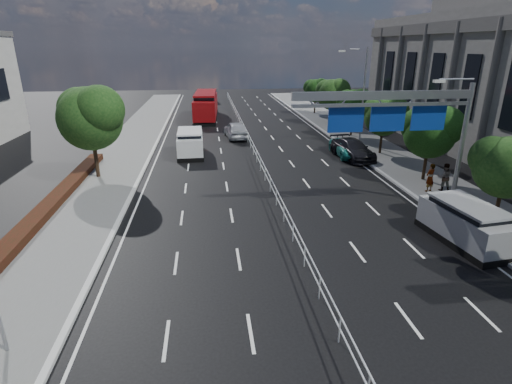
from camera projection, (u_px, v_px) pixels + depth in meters
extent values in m
plane|color=black|center=(331.00, 326.00, 13.77)|extent=(160.00, 160.00, 0.00)
cube|color=silver|center=(58.00, 347.00, 12.72)|extent=(0.25, 140.00, 0.15)
cube|color=silver|center=(254.00, 146.00, 34.39)|extent=(0.05, 85.00, 0.05)
cube|color=silver|center=(254.00, 151.00, 34.54)|extent=(0.05, 85.00, 0.05)
cylinder|color=gray|center=(461.00, 147.00, 23.06)|extent=(0.28, 0.28, 7.20)
cube|color=gray|center=(385.00, 95.00, 21.45)|extent=(10.20, 0.25, 0.45)
cube|color=gray|center=(384.00, 105.00, 21.63)|extent=(10.20, 0.18, 0.18)
cylinder|color=gray|center=(457.00, 79.00, 21.64)|extent=(2.00, 0.10, 0.10)
cube|color=silver|center=(439.00, 81.00, 21.56)|extent=(0.60, 0.25, 0.15)
cube|color=navy|center=(428.00, 118.00, 22.39)|extent=(2.00, 0.08, 1.40)
cube|color=white|center=(428.00, 118.00, 22.44)|extent=(1.80, 0.02, 1.20)
cube|color=navy|center=(388.00, 119.00, 22.12)|extent=(2.00, 0.08, 1.40)
cube|color=white|center=(387.00, 119.00, 22.16)|extent=(1.80, 0.02, 1.20)
cube|color=navy|center=(346.00, 120.00, 21.84)|extent=(2.00, 0.08, 1.40)
cube|color=white|center=(346.00, 119.00, 21.89)|extent=(1.80, 0.02, 1.20)
cylinder|color=gray|center=(363.00, 97.00, 37.68)|extent=(0.16, 0.16, 9.00)
cylinder|color=gray|center=(355.00, 49.00, 36.06)|extent=(0.10, 2.40, 0.10)
cube|color=silver|center=(342.00, 51.00, 35.97)|extent=(0.60, 0.25, 0.15)
cube|color=#4C4947|center=(460.00, 26.00, 32.55)|extent=(0.40, 36.00, 1.00)
cylinder|color=black|center=(96.00, 155.00, 28.56)|extent=(0.28, 0.28, 3.50)
sphere|color=#123410|center=(90.00, 119.00, 27.67)|extent=(4.40, 4.40, 4.40)
sphere|color=#123410|center=(100.00, 110.00, 26.91)|extent=(3.30, 3.30, 3.30)
sphere|color=#123410|center=(80.00, 109.00, 28.00)|extent=(3.08, 3.08, 3.08)
cylinder|color=black|center=(498.00, 202.00, 21.13)|extent=(0.21, 0.21, 2.60)
sphere|color=#123410|center=(506.00, 168.00, 20.47)|extent=(3.20, 3.20, 3.20)
sphere|color=#123410|center=(491.00, 158.00, 20.71)|extent=(2.24, 2.24, 2.24)
cylinder|color=black|center=(425.00, 162.00, 28.08)|extent=(0.22, 0.22, 2.80)
sphere|color=black|center=(430.00, 133.00, 27.37)|extent=(3.50, 3.50, 3.50)
sphere|color=black|center=(445.00, 126.00, 26.77)|extent=(2.62, 2.62, 2.62)
sphere|color=black|center=(418.00, 125.00, 27.63)|extent=(2.45, 2.45, 2.45)
cylinder|color=black|center=(381.00, 139.00, 35.09)|extent=(0.22, 0.22, 2.70)
sphere|color=#123410|center=(384.00, 117.00, 34.40)|extent=(3.30, 3.30, 3.30)
sphere|color=#123410|center=(394.00, 111.00, 33.82)|extent=(2.48, 2.48, 2.47)
sphere|color=#123410|center=(375.00, 111.00, 34.64)|extent=(2.31, 2.31, 2.31)
cylinder|color=black|center=(352.00, 124.00, 42.08)|extent=(0.21, 0.21, 2.65)
sphere|color=black|center=(353.00, 105.00, 41.40)|extent=(3.20, 3.20, 3.20)
sphere|color=black|center=(361.00, 101.00, 40.85)|extent=(2.40, 2.40, 2.40)
sphere|color=black|center=(347.00, 101.00, 41.64)|extent=(2.24, 2.24, 2.24)
cylinder|color=black|center=(331.00, 112.00, 49.03)|extent=(0.23, 0.23, 2.85)
sphere|color=#123410|center=(332.00, 95.00, 48.31)|extent=(3.60, 3.60, 3.60)
sphere|color=#123410|center=(339.00, 90.00, 47.69)|extent=(2.70, 2.70, 2.70)
sphere|color=#123410|center=(326.00, 90.00, 48.58)|extent=(2.52, 2.52, 2.52)
cylinder|color=black|center=(315.00, 105.00, 56.06)|extent=(0.21, 0.21, 2.60)
sphere|color=black|center=(316.00, 91.00, 55.40)|extent=(3.10, 3.10, 3.10)
sphere|color=black|center=(321.00, 87.00, 54.86)|extent=(2.32, 2.33, 2.32)
sphere|color=black|center=(311.00, 87.00, 55.63)|extent=(2.17, 2.17, 2.17)
cube|color=black|center=(191.00, 153.00, 35.32)|extent=(2.28, 5.12, 0.36)
cube|color=white|center=(190.00, 143.00, 35.01)|extent=(2.24, 5.02, 1.50)
cube|color=black|center=(190.00, 135.00, 34.75)|extent=(2.04, 3.62, 0.66)
cube|color=white|center=(190.00, 131.00, 34.64)|extent=(2.13, 3.92, 0.13)
cylinder|color=black|center=(180.00, 156.00, 33.60)|extent=(0.33, 0.75, 0.75)
cylinder|color=black|center=(201.00, 155.00, 33.84)|extent=(0.33, 0.75, 0.75)
cylinder|color=black|center=(181.00, 147.00, 36.66)|extent=(0.33, 0.75, 0.75)
cylinder|color=black|center=(201.00, 146.00, 36.90)|extent=(0.33, 0.75, 0.75)
cube|color=black|center=(206.00, 117.00, 52.82)|extent=(3.37, 11.65, 0.34)
cube|color=maroon|center=(206.00, 106.00, 52.31)|extent=(3.31, 11.43, 2.34)
cube|color=black|center=(206.00, 97.00, 51.91)|extent=(2.92, 8.26, 1.03)
cube|color=maroon|center=(205.00, 93.00, 51.73)|extent=(3.06, 8.94, 0.21)
cylinder|color=black|center=(196.00, 121.00, 49.20)|extent=(0.34, 0.73, 0.71)
cylinder|color=black|center=(214.00, 121.00, 49.34)|extent=(0.34, 0.73, 0.71)
cylinder|color=black|center=(200.00, 112.00, 56.18)|extent=(0.34, 0.73, 0.71)
cylinder|color=black|center=(216.00, 112.00, 56.32)|extent=(0.34, 0.73, 0.71)
imported|color=#B0B3B8|center=(236.00, 130.00, 41.60)|extent=(2.54, 5.21, 1.71)
imported|color=black|center=(211.00, 98.00, 67.86)|extent=(1.77, 4.45, 1.44)
cube|color=black|center=(463.00, 239.00, 19.62)|extent=(2.64, 5.10, 0.33)
cube|color=#94959A|center=(466.00, 224.00, 19.34)|extent=(2.59, 5.00, 1.38)
cube|color=black|center=(468.00, 211.00, 19.10)|extent=(2.27, 3.65, 0.61)
cube|color=#94959A|center=(470.00, 205.00, 18.99)|extent=(2.38, 3.95, 0.12)
cylinder|color=black|center=(472.00, 253.00, 17.92)|extent=(0.37, 0.72, 0.69)
cylinder|color=black|center=(504.00, 249.00, 18.30)|extent=(0.37, 0.72, 0.69)
cylinder|color=black|center=(428.00, 224.00, 20.81)|extent=(0.37, 0.72, 0.69)
cylinder|color=black|center=(456.00, 221.00, 21.19)|extent=(0.37, 0.72, 0.69)
imported|color=#1A756D|center=(350.00, 148.00, 34.73)|extent=(2.50, 5.33, 1.47)
imported|color=black|center=(353.00, 149.00, 34.06)|extent=(2.95, 5.74, 1.59)
imported|color=gray|center=(430.00, 178.00, 25.81)|extent=(0.80, 0.68, 1.87)
imported|color=gray|center=(444.00, 177.00, 26.00)|extent=(1.05, 0.92, 1.84)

